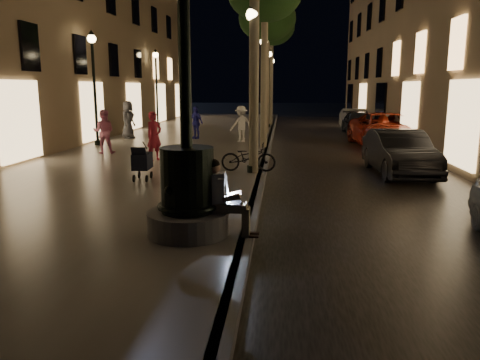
# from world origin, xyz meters

# --- Properties ---
(ground) EXTENTS (120.00, 120.00, 0.00)m
(ground) POSITION_xyz_m (0.00, 15.00, 0.00)
(ground) COLOR black
(ground) RESTS_ON ground
(cobble_lane) EXTENTS (6.00, 45.00, 0.02)m
(cobble_lane) POSITION_xyz_m (3.00, 15.00, 0.01)
(cobble_lane) COLOR black
(cobble_lane) RESTS_ON ground
(promenade) EXTENTS (8.00, 45.00, 0.20)m
(promenade) POSITION_xyz_m (-4.00, 15.00, 0.10)
(promenade) COLOR #615C55
(promenade) RESTS_ON ground
(curb_strip) EXTENTS (0.25, 45.00, 0.20)m
(curb_strip) POSITION_xyz_m (0.00, 15.00, 0.10)
(curb_strip) COLOR #59595B
(curb_strip) RESTS_ON ground
(fountain_lamppost) EXTENTS (1.40, 1.40, 5.21)m
(fountain_lamppost) POSITION_xyz_m (-1.00, 2.00, 1.21)
(fountain_lamppost) COLOR #59595B
(fountain_lamppost) RESTS_ON promenade
(seated_man_laptop) EXTENTS (0.94, 0.32, 1.31)m
(seated_man_laptop) POSITION_xyz_m (-0.39, 2.00, 0.90)
(seated_man_laptop) COLOR gray
(seated_man_laptop) RESTS_ON promenade
(tree_third) EXTENTS (3.00, 3.00, 7.20)m
(tree_third) POSITION_xyz_m (-0.30, 20.00, 6.14)
(tree_third) COLOR #6B604C
(tree_third) RESTS_ON promenade
(tree_far) EXTENTS (3.00, 3.00, 7.50)m
(tree_far) POSITION_xyz_m (-0.22, 26.00, 6.43)
(tree_far) COLOR #6B604C
(tree_far) RESTS_ON promenade
(lamp_curb_a) EXTENTS (0.36, 0.36, 4.81)m
(lamp_curb_a) POSITION_xyz_m (-0.30, 8.00, 3.24)
(lamp_curb_a) COLOR black
(lamp_curb_a) RESTS_ON promenade
(lamp_curb_b) EXTENTS (0.36, 0.36, 4.81)m
(lamp_curb_b) POSITION_xyz_m (-0.30, 16.00, 3.24)
(lamp_curb_b) COLOR black
(lamp_curb_b) RESTS_ON promenade
(lamp_curb_c) EXTENTS (0.36, 0.36, 4.81)m
(lamp_curb_c) POSITION_xyz_m (-0.30, 24.00, 3.24)
(lamp_curb_c) COLOR black
(lamp_curb_c) RESTS_ON promenade
(lamp_curb_d) EXTENTS (0.36, 0.36, 4.81)m
(lamp_curb_d) POSITION_xyz_m (-0.30, 32.00, 3.24)
(lamp_curb_d) COLOR black
(lamp_curb_d) RESTS_ON promenade
(lamp_left_b) EXTENTS (0.36, 0.36, 4.81)m
(lamp_left_b) POSITION_xyz_m (-7.40, 14.00, 3.24)
(lamp_left_b) COLOR black
(lamp_left_b) RESTS_ON promenade
(lamp_left_c) EXTENTS (0.36, 0.36, 4.81)m
(lamp_left_c) POSITION_xyz_m (-7.40, 24.00, 3.24)
(lamp_left_c) COLOR black
(lamp_left_c) RESTS_ON promenade
(stroller) EXTENTS (0.46, 1.01, 1.03)m
(stroller) POSITION_xyz_m (-3.16, 6.54, 0.72)
(stroller) COLOR black
(stroller) RESTS_ON promenade
(car_second) EXTENTS (1.62, 4.24, 1.38)m
(car_second) POSITION_xyz_m (4.18, 9.05, 0.69)
(car_second) COLOR black
(car_second) RESTS_ON ground
(car_third) EXTENTS (2.80, 5.65, 1.54)m
(car_third) POSITION_xyz_m (5.20, 15.90, 0.77)
(car_third) COLOR maroon
(car_third) RESTS_ON ground
(car_rear) EXTENTS (1.84, 4.32, 1.24)m
(car_rear) POSITION_xyz_m (5.05, 22.32, 0.62)
(car_rear) COLOR #2D2E32
(car_rear) RESTS_ON ground
(car_fifth) EXTENTS (1.58, 4.00, 1.30)m
(car_fifth) POSITION_xyz_m (5.20, 25.01, 0.65)
(car_fifth) COLOR #ADACA8
(car_fifth) RESTS_ON ground
(pedestrian_red) EXTENTS (0.68, 0.73, 1.67)m
(pedestrian_red) POSITION_xyz_m (-3.76, 9.96, 1.03)
(pedestrian_red) COLOR #AA2236
(pedestrian_red) RESTS_ON promenade
(pedestrian_pink) EXTENTS (0.89, 0.75, 1.65)m
(pedestrian_pink) POSITION_xyz_m (-6.13, 11.51, 1.02)
(pedestrian_pink) COLOR #CA6B90
(pedestrian_pink) RESTS_ON promenade
(pedestrian_white) EXTENTS (1.22, 1.05, 1.63)m
(pedestrian_white) POSITION_xyz_m (-1.30, 15.77, 1.02)
(pedestrian_white) COLOR white
(pedestrian_white) RESTS_ON promenade
(pedestrian_blue) EXTENTS (0.96, 0.85, 1.56)m
(pedestrian_blue) POSITION_xyz_m (-3.62, 16.91, 0.98)
(pedestrian_blue) COLOR #292A97
(pedestrian_blue) RESTS_ON promenade
(pedestrian_dark) EXTENTS (0.76, 0.99, 1.81)m
(pedestrian_dark) POSITION_xyz_m (-6.94, 16.79, 1.11)
(pedestrian_dark) COLOR #36363B
(pedestrian_dark) RESTS_ON promenade
(bicycle) EXTENTS (1.62, 0.57, 0.85)m
(bicycle) POSITION_xyz_m (-0.41, 8.15, 0.63)
(bicycle) COLOR black
(bicycle) RESTS_ON promenade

